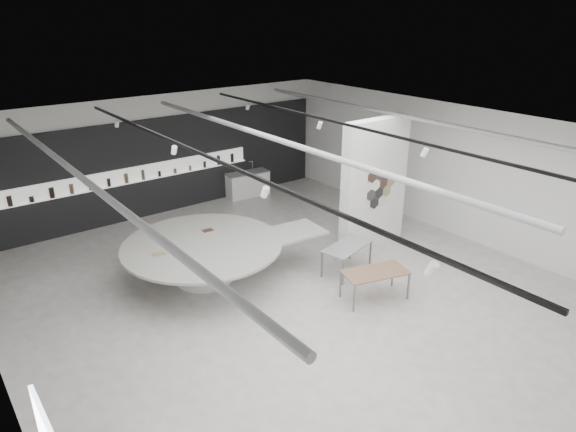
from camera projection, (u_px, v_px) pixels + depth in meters
room at (293, 216)px, 11.13m from camera, size 12.02×14.02×3.82m
back_wall_display at (160, 167)px, 16.43m from camera, size 11.80×0.27×3.10m
partition_column at (374, 184)px, 13.99m from camera, size 2.20×0.38×3.60m
display_island at (207, 256)px, 12.55m from camera, size 5.13×4.22×1.00m
sample_table_wood at (375, 274)px, 11.70m from camera, size 1.62×1.12×0.69m
sample_table_stone at (347, 248)px, 12.92m from camera, size 1.52×1.01×0.72m
kitchen_counter at (248, 184)px, 18.26m from camera, size 1.59×0.74×1.22m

